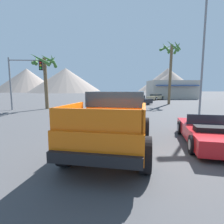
# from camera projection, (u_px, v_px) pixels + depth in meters

# --- Properties ---
(ground_plane) EXTENTS (320.00, 320.00, 0.00)m
(ground_plane) POSITION_uv_depth(u_px,v_px,m) (122.00, 153.00, 5.69)
(ground_plane) COLOR #424244
(orange_pickup_truck) EXTENTS (3.28, 5.35, 1.98)m
(orange_pickup_truck) POSITION_uv_depth(u_px,v_px,m) (116.00, 116.00, 6.20)
(orange_pickup_truck) COLOR orange
(orange_pickup_truck) RESTS_ON ground_plane
(red_convertible_car) EXTENTS (2.88, 4.48, 1.06)m
(red_convertible_car) POSITION_uv_depth(u_px,v_px,m) (210.00, 133.00, 6.59)
(red_convertible_car) COLOR red
(red_convertible_car) RESTS_ON ground_plane
(parked_car_tan) EXTENTS (4.34, 4.37, 1.17)m
(parked_car_tan) POSITION_uv_depth(u_px,v_px,m) (156.00, 97.00, 34.39)
(parked_car_tan) COLOR tan
(parked_car_tan) RESTS_ON ground_plane
(parked_car_dark) EXTENTS (3.75, 4.77, 1.22)m
(parked_car_dark) POSITION_uv_depth(u_px,v_px,m) (137.00, 100.00, 24.90)
(parked_car_dark) COLOR #232328
(parked_car_dark) RESTS_ON ground_plane
(parked_car_silver) EXTENTS (3.71, 4.49, 1.18)m
(parked_car_silver) POSITION_uv_depth(u_px,v_px,m) (125.00, 97.00, 33.84)
(parked_car_silver) COLOR #B7BABF
(parked_car_silver) RESTS_ON ground_plane
(traffic_light_main) EXTENTS (3.56, 0.38, 5.15)m
(traffic_light_main) POSITION_uv_depth(u_px,v_px,m) (24.00, 74.00, 17.27)
(traffic_light_main) COLOR slate
(traffic_light_main) RESTS_ON ground_plane
(street_lamp_post) EXTENTS (0.90, 0.24, 8.60)m
(street_lamp_post) POSITION_uv_depth(u_px,v_px,m) (204.00, 45.00, 12.09)
(street_lamp_post) COLOR slate
(street_lamp_post) RESTS_ON ground_plane
(palm_tree_tall) EXTENTS (2.85, 2.86, 8.44)m
(palm_tree_tall) POSITION_uv_depth(u_px,v_px,m) (171.00, 58.00, 23.64)
(palm_tree_tall) COLOR brown
(palm_tree_tall) RESTS_ON ground_plane
(palm_tree_short) EXTENTS (2.55, 2.66, 5.68)m
(palm_tree_short) POSITION_uv_depth(u_px,v_px,m) (45.00, 67.00, 18.05)
(palm_tree_short) COLOR brown
(palm_tree_short) RESTS_ON ground_plane
(storefront_building) EXTENTS (10.03, 6.33, 3.99)m
(storefront_building) POSITION_uv_depth(u_px,v_px,m) (171.00, 90.00, 39.41)
(storefront_building) COLOR #BCB2A3
(storefront_building) RESTS_ON ground_plane
(distant_mountain_range) EXTENTS (151.04, 65.12, 17.99)m
(distant_mountain_range) POSITION_uv_depth(u_px,v_px,m) (101.00, 81.00, 123.24)
(distant_mountain_range) COLOR gray
(distant_mountain_range) RESTS_ON ground_plane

